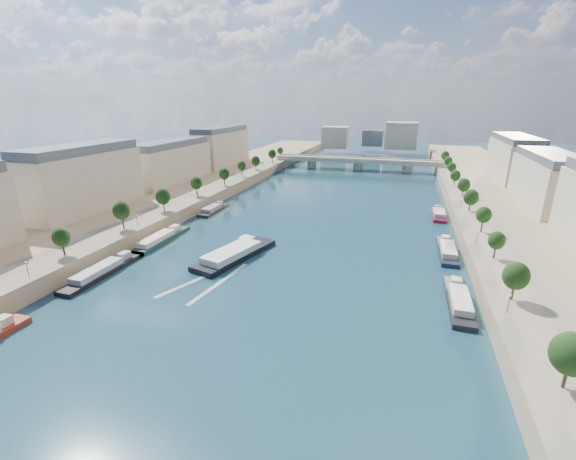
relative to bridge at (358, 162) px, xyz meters
The scene contains 16 objects.
ground 131.50m from the bridge, 90.00° to the right, with size 700.00×700.00×0.00m, color #0B2C34.
quay_left 149.85m from the bridge, 118.72° to the right, with size 44.00×520.00×5.00m, color #9E8460.
quay_right 149.85m from the bridge, 61.28° to the right, with size 44.00×520.00×5.00m, color #9E8460.
pave_left 143.23m from the bridge, 113.45° to the right, with size 14.00×520.00×0.10m, color gray.
pave_right 143.23m from the bridge, 66.55° to the right, with size 14.00×520.00×0.10m, color gray.
trees_left 140.71m from the bridge, 113.03° to the right, with size 4.80×268.80×8.26m.
trees_right 133.39m from the bridge, 65.63° to the right, with size 4.80×268.80×8.26m.
lamps_left 150.85m from the bridge, 110.37° to the right, with size 0.36×200.36×4.28m.
lamps_right 136.89m from the bridge, 67.44° to the right, with size 0.36×200.36×4.28m.
buildings_left 147.00m from the bridge, 125.45° to the right, with size 16.00×226.00×23.20m.
skyline 88.70m from the bridge, 87.92° to the left, with size 79.00×42.00×22.00m.
bridge is the anchor object (origin of this frame).
tour_barge 165.83m from the bridge, 95.54° to the right, with size 16.34×31.61×4.12m.
wake 182.32m from the bridge, 95.04° to the right, with size 14.30×25.91×0.04m.
moored_barges_left 193.87m from the bridge, 103.58° to the right, with size 5.00×155.69×3.60m.
moored_barges_right 173.72m from the bridge, 74.81° to the right, with size 5.00×163.61×3.60m.
Camera 1 is at (30.57, -31.40, 45.16)m, focal length 24.00 mm.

